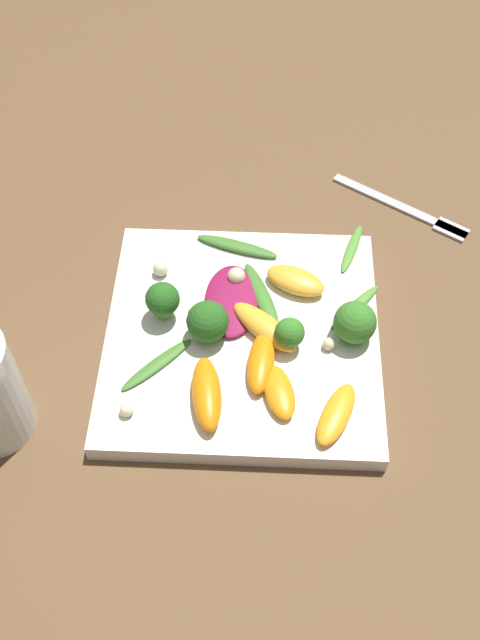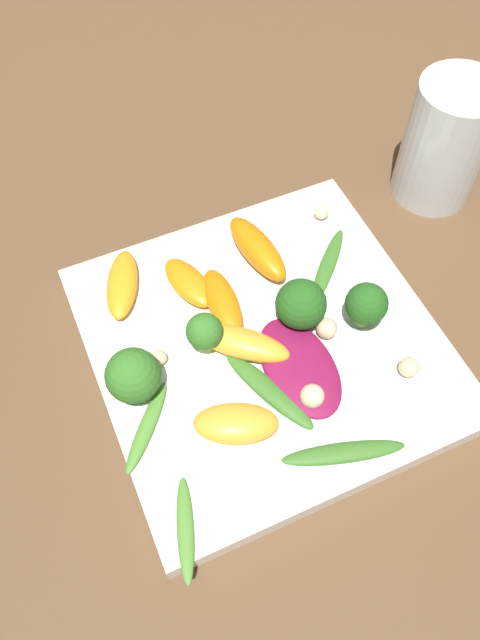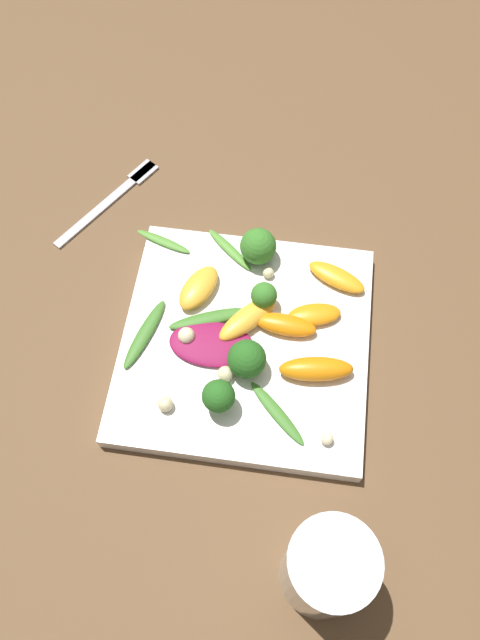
% 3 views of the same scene
% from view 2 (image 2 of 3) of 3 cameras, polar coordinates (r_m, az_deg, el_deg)
% --- Properties ---
extents(ground_plane, '(2.40, 2.40, 0.00)m').
position_cam_2_polar(ground_plane, '(0.51, 2.24, -2.90)').
color(ground_plane, brown).
extents(plate, '(0.26, 0.26, 0.02)m').
position_cam_2_polar(plate, '(0.50, 2.28, -2.35)').
color(plate, white).
rests_on(plate, ground_plane).
extents(drinking_glass, '(0.08, 0.08, 0.12)m').
position_cam_2_polar(drinking_glass, '(0.61, 18.28, 15.16)').
color(drinking_glass, white).
rests_on(drinking_glass, ground_plane).
extents(radicchio_leaf_0, '(0.05, 0.09, 0.01)m').
position_cam_2_polar(radicchio_leaf_0, '(0.48, 5.45, -4.26)').
color(radicchio_leaf_0, maroon).
rests_on(radicchio_leaf_0, plate).
extents(orange_segment_0, '(0.07, 0.05, 0.02)m').
position_cam_2_polar(orange_segment_0, '(0.45, -0.38, -9.44)').
color(orange_segment_0, '#FCAD33').
rests_on(orange_segment_0, plate).
extents(orange_segment_1, '(0.08, 0.07, 0.02)m').
position_cam_2_polar(orange_segment_1, '(0.48, -0.04, -1.88)').
color(orange_segment_1, '#FCAD33').
rests_on(orange_segment_1, plate).
extents(orange_segment_2, '(0.05, 0.07, 0.01)m').
position_cam_2_polar(orange_segment_2, '(0.52, -10.73, 3.23)').
color(orange_segment_2, orange).
rests_on(orange_segment_2, plate).
extents(orange_segment_3, '(0.03, 0.07, 0.02)m').
position_cam_2_polar(orange_segment_3, '(0.50, -1.60, 1.62)').
color(orange_segment_3, orange).
rests_on(orange_segment_3, plate).
extents(orange_segment_4, '(0.04, 0.06, 0.01)m').
position_cam_2_polar(orange_segment_4, '(0.52, -4.70, 3.43)').
color(orange_segment_4, orange).
rests_on(orange_segment_4, plate).
extents(orange_segment_5, '(0.04, 0.08, 0.02)m').
position_cam_2_polar(orange_segment_5, '(0.53, 1.60, 6.55)').
color(orange_segment_5, orange).
rests_on(orange_segment_5, plate).
extents(broccoli_floret_0, '(0.03, 0.03, 0.04)m').
position_cam_2_polar(broccoli_floret_0, '(0.47, -3.26, -1.14)').
color(broccoli_floret_0, '#7A9E51').
rests_on(broccoli_floret_0, plate).
extents(broccoli_floret_1, '(0.04, 0.04, 0.04)m').
position_cam_2_polar(broccoli_floret_1, '(0.46, -9.64, -5.32)').
color(broccoli_floret_1, '#84AD5B').
rests_on(broccoli_floret_1, plate).
extents(broccoli_floret_2, '(0.04, 0.04, 0.04)m').
position_cam_2_polar(broccoli_floret_2, '(0.49, 5.59, 1.43)').
color(broccoli_floret_2, '#84AD5B').
rests_on(broccoli_floret_2, plate).
extents(broccoli_floret_3, '(0.03, 0.03, 0.04)m').
position_cam_2_polar(broccoli_floret_3, '(0.49, 11.47, 1.38)').
color(broccoli_floret_3, '#7A9E51').
rests_on(broccoli_floret_3, plate).
extents(arugula_sprig_0, '(0.03, 0.07, 0.00)m').
position_cam_2_polar(arugula_sprig_0, '(0.44, -5.02, -18.52)').
color(arugula_sprig_0, '#518E33').
rests_on(arugula_sprig_0, plate).
extents(arugula_sprig_1, '(0.06, 0.06, 0.01)m').
position_cam_2_polar(arugula_sprig_1, '(0.46, -8.52, -9.62)').
color(arugula_sprig_1, '#518E33').
rests_on(arugula_sprig_1, plate).
extents(arugula_sprig_2, '(0.07, 0.07, 0.00)m').
position_cam_2_polar(arugula_sprig_2, '(0.54, 8.01, 4.95)').
color(arugula_sprig_2, '#3D7528').
rests_on(arugula_sprig_2, plate).
extents(arugula_sprig_3, '(0.09, 0.04, 0.01)m').
position_cam_2_polar(arugula_sprig_3, '(0.46, 9.43, -11.89)').
color(arugula_sprig_3, '#3D7528').
rests_on(arugula_sprig_3, plate).
extents(arugula_sprig_4, '(0.05, 0.09, 0.01)m').
position_cam_2_polar(arugula_sprig_4, '(0.47, 2.63, -6.42)').
color(arugula_sprig_4, '#3D7528').
rests_on(arugula_sprig_4, plate).
extents(macadamia_nut_0, '(0.02, 0.02, 0.02)m').
position_cam_2_polar(macadamia_nut_0, '(0.49, 7.92, -0.76)').
color(macadamia_nut_0, beige).
rests_on(macadamia_nut_0, plate).
extents(macadamia_nut_1, '(0.01, 0.01, 0.01)m').
position_cam_2_polar(macadamia_nut_1, '(0.48, -7.40, -3.43)').
color(macadamia_nut_1, beige).
rests_on(macadamia_nut_1, plate).
extents(macadamia_nut_2, '(0.02, 0.02, 0.02)m').
position_cam_2_polar(macadamia_nut_2, '(0.46, 6.62, -6.92)').
color(macadamia_nut_2, beige).
rests_on(macadamia_nut_2, plate).
extents(macadamia_nut_3, '(0.02, 0.02, 0.02)m').
position_cam_2_polar(macadamia_nut_3, '(0.49, 15.18, -4.19)').
color(macadamia_nut_3, beige).
rests_on(macadamia_nut_3, plate).
extents(macadamia_nut_4, '(0.01, 0.01, 0.01)m').
position_cam_2_polar(macadamia_nut_4, '(0.57, 7.46, 9.73)').
color(macadamia_nut_4, beige).
rests_on(macadamia_nut_4, plate).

